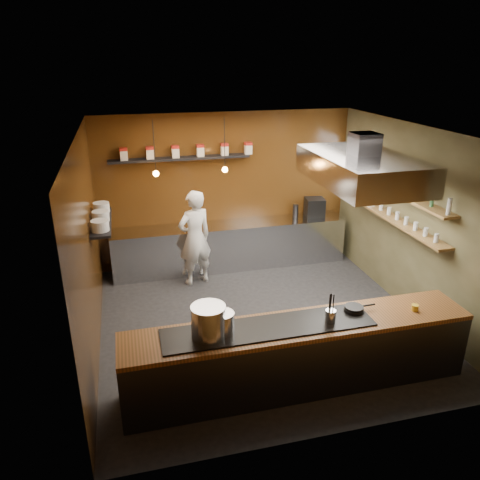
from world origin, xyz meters
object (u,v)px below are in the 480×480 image
object	(u,v)px
chef	(195,238)
espresso_machine	(315,207)
stockpot_small	(222,323)
stockpot_large	(209,322)
extractor_hood	(362,169)

from	to	relation	value
chef	espresso_machine	bearing A→B (deg)	173.22
stockpot_small	chef	xyz separation A→B (m)	(0.19, 3.23, -0.18)
chef	stockpot_large	bearing A→B (deg)	63.71
chef	extractor_hood	bearing A→B (deg)	115.69
stockpot_large	chef	xyz separation A→B (m)	(0.35, 3.25, -0.25)
stockpot_large	espresso_machine	bearing A→B (deg)	52.91
extractor_hood	stockpot_small	distance (m)	2.94
stockpot_large	chef	distance (m)	3.28
espresso_machine	chef	world-z (taller)	chef
stockpot_large	espresso_machine	distance (m)	4.84
espresso_machine	chef	xyz separation A→B (m)	(-2.57, -0.61, -0.19)
stockpot_small	espresso_machine	xyz separation A→B (m)	(2.76, 3.84, 0.01)
extractor_hood	chef	bearing A→B (deg)	135.81
extractor_hood	stockpot_large	world-z (taller)	extractor_hood
extractor_hood	espresso_machine	world-z (taller)	extractor_hood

